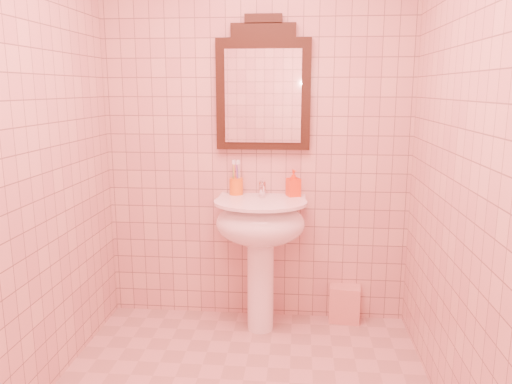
# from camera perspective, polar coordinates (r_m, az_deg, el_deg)

# --- Properties ---
(back_wall) EXTENTS (2.00, 0.02, 2.50)m
(back_wall) POSITION_cam_1_polar(r_m,az_deg,el_deg) (3.27, 0.05, 6.53)
(back_wall) COLOR #DFAC9C
(back_wall) RESTS_ON floor
(pedestal_sink) EXTENTS (0.58, 0.58, 0.86)m
(pedestal_sink) POSITION_cam_1_polar(r_m,az_deg,el_deg) (3.15, 0.51, -4.58)
(pedestal_sink) COLOR white
(pedestal_sink) RESTS_ON floor
(faucet) EXTENTS (0.04, 0.16, 0.11)m
(faucet) POSITION_cam_1_polar(r_m,az_deg,el_deg) (3.22, 0.71, 0.52)
(faucet) COLOR white
(faucet) RESTS_ON pedestal_sink
(mirror) EXTENTS (0.60, 0.06, 0.84)m
(mirror) POSITION_cam_1_polar(r_m,az_deg,el_deg) (3.22, 0.83, 11.74)
(mirror) COLOR black
(mirror) RESTS_ON back_wall
(toothbrush_cup) EXTENTS (0.09, 0.09, 0.20)m
(toothbrush_cup) POSITION_cam_1_polar(r_m,az_deg,el_deg) (3.26, -2.28, 0.68)
(toothbrush_cup) COLOR orange
(toothbrush_cup) RESTS_ON pedestal_sink
(soap_dispenser) EXTENTS (0.10, 0.10, 0.17)m
(soap_dispenser) POSITION_cam_1_polar(r_m,az_deg,el_deg) (3.22, 4.30, 1.02)
(soap_dispenser) COLOR red
(soap_dispenser) RESTS_ON pedestal_sink
(towel) EXTENTS (0.22, 0.16, 0.25)m
(towel) POSITION_cam_1_polar(r_m,az_deg,el_deg) (3.50, 10.10, -12.45)
(towel) COLOR tan
(towel) RESTS_ON floor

